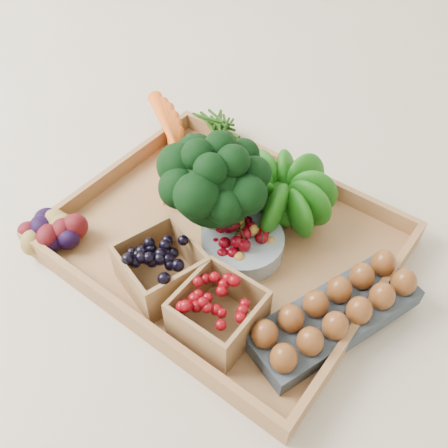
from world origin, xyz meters
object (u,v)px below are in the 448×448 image
Objects in this scene: broccoli at (216,204)px; egg_carton at (334,318)px; tray at (224,244)px; cherry_bowl at (243,244)px.

broccoli reaches higher than egg_carton.
tray is 0.05m from cherry_bowl.
cherry_bowl is at bearing -6.11° from broccoli.
tray is 0.08m from broccoli.
egg_carton reaches higher than tray.
egg_carton is (0.20, -0.03, -0.00)m from cherry_bowl.
egg_carton is at bearing -9.29° from cherry_bowl.
egg_carton is (0.23, -0.03, 0.02)m from tray.
broccoli is 0.08m from cherry_bowl.
egg_carton is at bearing -8.53° from broccoli.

